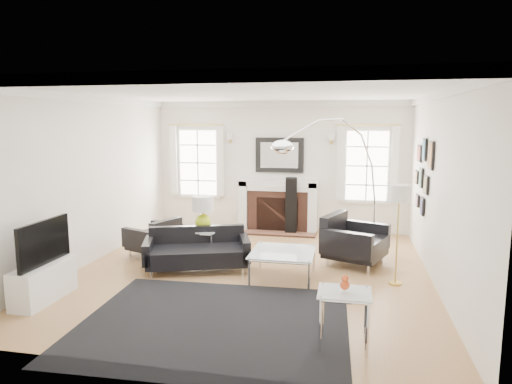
% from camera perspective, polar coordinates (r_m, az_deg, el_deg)
% --- Properties ---
extents(floor, '(6.00, 6.00, 0.00)m').
position_cam_1_polar(floor, '(7.37, -0.66, -9.92)').
color(floor, '#A98047').
rests_on(floor, ground).
extents(back_wall, '(5.50, 0.04, 2.80)m').
position_cam_1_polar(back_wall, '(9.98, 2.98, 3.22)').
color(back_wall, white).
rests_on(back_wall, floor).
extents(front_wall, '(5.50, 0.04, 2.80)m').
position_cam_1_polar(front_wall, '(4.21, -9.42, -4.49)').
color(front_wall, white).
rests_on(front_wall, floor).
extents(left_wall, '(0.04, 6.00, 2.80)m').
position_cam_1_polar(left_wall, '(8.08, -20.10, 1.41)').
color(left_wall, white).
rests_on(left_wall, floor).
extents(right_wall, '(0.04, 6.00, 2.80)m').
position_cam_1_polar(right_wall, '(7.00, 21.88, 0.26)').
color(right_wall, white).
rests_on(right_wall, floor).
extents(ceiling, '(5.50, 6.00, 0.02)m').
position_cam_1_polar(ceiling, '(7.00, -0.71, 12.37)').
color(ceiling, white).
rests_on(ceiling, back_wall).
extents(crown_molding, '(5.50, 6.00, 0.12)m').
position_cam_1_polar(crown_molding, '(6.99, -0.71, 11.88)').
color(crown_molding, white).
rests_on(crown_molding, back_wall).
extents(fireplace, '(1.70, 0.69, 1.11)m').
position_cam_1_polar(fireplace, '(9.89, 2.76, -1.85)').
color(fireplace, white).
rests_on(fireplace, floor).
extents(mantel_mirror, '(1.05, 0.07, 0.75)m').
position_cam_1_polar(mantel_mirror, '(9.91, 2.95, 4.63)').
color(mantel_mirror, black).
rests_on(mantel_mirror, back_wall).
extents(window_left, '(1.24, 0.15, 1.62)m').
position_cam_1_polar(window_left, '(10.36, -7.25, 3.69)').
color(window_left, white).
rests_on(window_left, back_wall).
extents(window_right, '(1.24, 0.15, 1.62)m').
position_cam_1_polar(window_right, '(9.82, 13.69, 3.24)').
color(window_right, white).
rests_on(window_right, back_wall).
extents(gallery_wall, '(0.04, 1.73, 1.29)m').
position_cam_1_polar(gallery_wall, '(8.25, 20.14, 2.48)').
color(gallery_wall, black).
rests_on(gallery_wall, right_wall).
extents(tv_unit, '(0.35, 1.00, 1.09)m').
position_cam_1_polar(tv_unit, '(6.76, -25.00, -9.55)').
color(tv_unit, white).
rests_on(tv_unit, floor).
extents(area_rug, '(3.21, 2.71, 0.01)m').
position_cam_1_polar(area_rug, '(5.62, -5.29, -16.03)').
color(area_rug, black).
rests_on(area_rug, floor).
extents(sofa, '(1.81, 1.24, 0.54)m').
position_cam_1_polar(sofa, '(7.48, -7.36, -7.35)').
color(sofa, black).
rests_on(sofa, floor).
extents(armchair_left, '(0.96, 1.02, 0.55)m').
position_cam_1_polar(armchair_left, '(8.36, -12.47, -5.66)').
color(armchair_left, black).
rests_on(armchair_left, floor).
extents(armchair_right, '(1.18, 1.25, 0.68)m').
position_cam_1_polar(armchair_right, '(7.84, 11.86, -6.08)').
color(armchair_right, black).
rests_on(armchair_right, floor).
extents(coffee_table, '(0.94, 0.94, 0.42)m').
position_cam_1_polar(coffee_table, '(6.97, 3.39, -7.67)').
color(coffee_table, silver).
rests_on(coffee_table, floor).
extents(side_table_left, '(0.50, 0.50, 0.55)m').
position_cam_1_polar(side_table_left, '(7.85, -6.61, -5.41)').
color(side_table_left, silver).
rests_on(side_table_left, floor).
extents(nesting_table, '(0.55, 0.46, 0.61)m').
position_cam_1_polar(nesting_table, '(5.00, 10.97, -13.43)').
color(nesting_table, silver).
rests_on(nesting_table, floor).
extents(gourd_lamp, '(0.36, 0.36, 0.57)m').
position_cam_1_polar(gourd_lamp, '(7.76, -6.67, -2.29)').
color(gourd_lamp, '#C2DE1B').
rests_on(gourd_lamp, side_table_left).
extents(orange_vase, '(0.10, 0.10, 0.16)m').
position_cam_1_polar(orange_vase, '(4.92, 11.05, -11.14)').
color(orange_vase, '#C94519').
rests_on(orange_vase, nesting_table).
extents(arc_floor_lamp, '(1.77, 1.64, 2.51)m').
position_cam_1_polar(arc_floor_lamp, '(7.55, 9.45, 0.99)').
color(arc_floor_lamp, silver).
rests_on(arc_floor_lamp, floor).
extents(stick_floor_lamp, '(0.30, 0.30, 1.48)m').
position_cam_1_polar(stick_floor_lamp, '(6.81, 17.47, -0.78)').
color(stick_floor_lamp, gold).
rests_on(stick_floor_lamp, floor).
extents(speaker_tower, '(0.27, 0.27, 1.20)m').
position_cam_1_polar(speaker_tower, '(9.70, 4.41, -1.72)').
color(speaker_tower, black).
rests_on(speaker_tower, floor).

